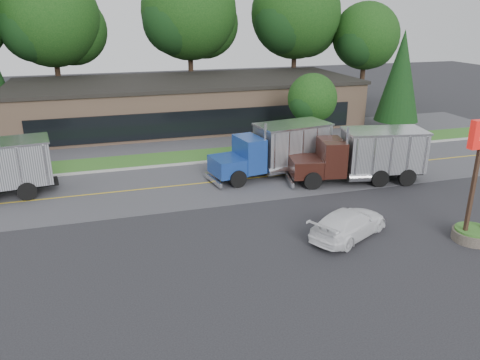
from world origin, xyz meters
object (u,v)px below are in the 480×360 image
Objects in this scene: dump_truck_blue at (277,148)px; bilo_sign at (479,201)px; rally_car at (349,223)px; dump_truck_maroon at (365,154)px.

bilo_sign is at bearing 105.62° from dump_truck_blue.
dump_truck_blue is 9.83m from rally_car.
bilo_sign is at bearing -139.22° from rally_car.
dump_truck_blue is 5.66m from dump_truck_maroon.
rally_car is (-4.87, -6.86, -1.11)m from dump_truck_maroon.
bilo_sign is at bearing 104.99° from dump_truck_maroon.
dump_truck_blue is at bearing -28.60° from rally_car.
bilo_sign is 1.25× the size of rally_car.
dump_truck_maroon reaches higher than rally_car.
dump_truck_blue is at bearing -20.23° from dump_truck_maroon.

